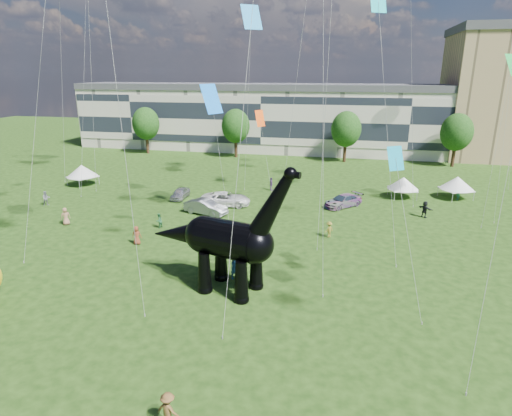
# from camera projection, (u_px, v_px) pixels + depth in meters

# --- Properties ---
(ground) EXTENTS (220.00, 220.00, 0.00)m
(ground) POSITION_uv_depth(u_px,v_px,m) (202.00, 312.00, 28.80)
(ground) COLOR #16330C
(ground) RESTS_ON ground
(terrace_row) EXTENTS (78.00, 11.00, 12.00)m
(terrace_row) POSITION_uv_depth(u_px,v_px,m) (266.00, 120.00, 86.23)
(terrace_row) COLOR beige
(terrace_row) RESTS_ON ground
(tree_far_left) EXTENTS (5.20, 5.20, 9.44)m
(tree_far_left) POSITION_uv_depth(u_px,v_px,m) (146.00, 121.00, 82.38)
(tree_far_left) COLOR #382314
(tree_far_left) RESTS_ON ground
(tree_mid_left) EXTENTS (5.20, 5.20, 9.44)m
(tree_mid_left) POSITION_uv_depth(u_px,v_px,m) (236.00, 123.00, 78.62)
(tree_mid_left) COLOR #382314
(tree_mid_left) RESTS_ON ground
(tree_mid_right) EXTENTS (5.20, 5.20, 9.44)m
(tree_mid_right) POSITION_uv_depth(u_px,v_px,m) (346.00, 126.00, 74.44)
(tree_mid_right) COLOR #382314
(tree_mid_right) RESTS_ON ground
(tree_far_right) EXTENTS (5.20, 5.20, 9.44)m
(tree_far_right) POSITION_uv_depth(u_px,v_px,m) (457.00, 129.00, 70.68)
(tree_far_right) COLOR #382314
(tree_far_right) RESTS_ON ground
(dinosaur_sculpture) EXTENTS (12.37, 4.98, 10.13)m
(dinosaur_sculpture) POSITION_uv_depth(u_px,v_px,m) (224.00, 240.00, 30.85)
(dinosaur_sculpture) COLOR black
(dinosaur_sculpture) RESTS_ON ground
(car_silver) EXTENTS (1.73, 4.04, 1.36)m
(car_silver) POSITION_uv_depth(u_px,v_px,m) (180.00, 193.00, 54.15)
(car_silver) COLOR silver
(car_silver) RESTS_ON ground
(car_grey) EXTENTS (5.37, 3.14, 1.67)m
(car_grey) POSITION_uv_depth(u_px,v_px,m) (206.00, 207.00, 48.24)
(car_grey) COLOR slate
(car_grey) RESTS_ON ground
(car_white) EXTENTS (6.30, 3.73, 1.64)m
(car_white) POSITION_uv_depth(u_px,v_px,m) (226.00, 199.00, 51.29)
(car_white) COLOR white
(car_white) RESTS_ON ground
(car_dark) EXTENTS (5.01, 5.09, 1.47)m
(car_dark) POSITION_uv_depth(u_px,v_px,m) (343.00, 201.00, 50.89)
(car_dark) COLOR #595960
(car_dark) RESTS_ON ground
(gazebo_near) EXTENTS (4.54, 4.54, 2.67)m
(gazebo_near) POSITION_uv_depth(u_px,v_px,m) (403.00, 183.00, 54.29)
(gazebo_near) COLOR white
(gazebo_near) RESTS_ON ground
(gazebo_far) EXTENTS (5.38, 5.38, 2.83)m
(gazebo_far) POSITION_uv_depth(u_px,v_px,m) (457.00, 183.00, 53.95)
(gazebo_far) COLOR white
(gazebo_far) RESTS_ON ground
(gazebo_left) EXTENTS (5.50, 5.50, 2.90)m
(gazebo_left) POSITION_uv_depth(u_px,v_px,m) (82.00, 171.00, 60.25)
(gazebo_left) COLOR silver
(gazebo_left) RESTS_ON ground
(visitors) EXTENTS (49.73, 42.37, 1.89)m
(visitors) POSITION_uv_depth(u_px,v_px,m) (241.00, 225.00, 42.54)
(visitors) COLOR #A47052
(visitors) RESTS_ON ground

